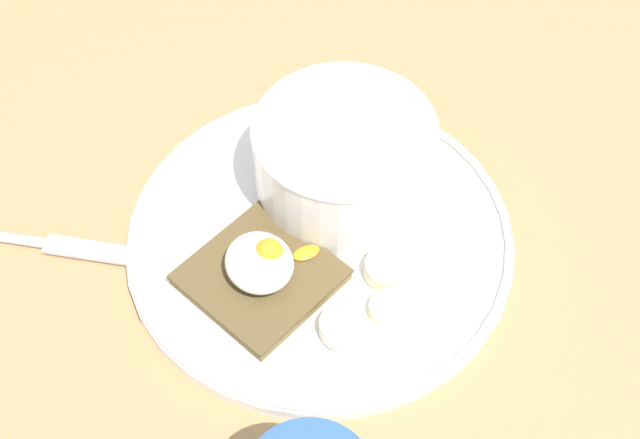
# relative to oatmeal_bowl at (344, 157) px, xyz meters

# --- Properties ---
(ground_plane) EXTENTS (1.20, 1.20, 0.02)m
(ground_plane) POSITION_rel_oatmeal_bowl_xyz_m (0.03, -0.04, -0.06)
(ground_plane) COLOR #A27C50
(ground_plane) RESTS_ON ground
(plate) EXTENTS (0.29, 0.29, 0.02)m
(plate) POSITION_rel_oatmeal_bowl_xyz_m (0.03, -0.04, -0.04)
(plate) COLOR white
(plate) RESTS_ON ground_plane
(oatmeal_bowl) EXTENTS (0.14, 0.14, 0.07)m
(oatmeal_bowl) POSITION_rel_oatmeal_bowl_xyz_m (0.00, 0.00, 0.00)
(oatmeal_bowl) COLOR white
(oatmeal_bowl) RESTS_ON plate
(toast_slice) EXTENTS (0.12, 0.12, 0.01)m
(toast_slice) POSITION_rel_oatmeal_bowl_xyz_m (0.05, -0.10, -0.03)
(toast_slice) COLOR brown
(toast_slice) RESTS_ON plate
(poached_egg) EXTENTS (0.05, 0.07, 0.03)m
(poached_egg) POSITION_rel_oatmeal_bowl_xyz_m (0.05, -0.09, -0.01)
(poached_egg) COLOR white
(poached_egg) RESTS_ON toast_slice
(banana_slice_front) EXTENTS (0.05, 0.05, 0.02)m
(banana_slice_front) POSITION_rel_oatmeal_bowl_xyz_m (0.11, -0.06, -0.03)
(banana_slice_front) COLOR #EFE6C7
(banana_slice_front) RESTS_ON plate
(banana_slice_left) EXTENTS (0.04, 0.04, 0.01)m
(banana_slice_left) POSITION_rel_oatmeal_bowl_xyz_m (0.11, -0.03, -0.03)
(banana_slice_left) COLOR beige
(banana_slice_left) RESTS_ON plate
(banana_slice_back) EXTENTS (0.04, 0.04, 0.01)m
(banana_slice_back) POSITION_rel_oatmeal_bowl_xyz_m (0.09, -0.01, -0.03)
(banana_slice_back) COLOR #F3EFC3
(banana_slice_back) RESTS_ON plate
(knife) EXTENTS (0.09, 0.11, 0.01)m
(knife) POSITION_rel_oatmeal_bowl_xyz_m (-0.06, -0.22, -0.04)
(knife) COLOR silver
(knife) RESTS_ON ground_plane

